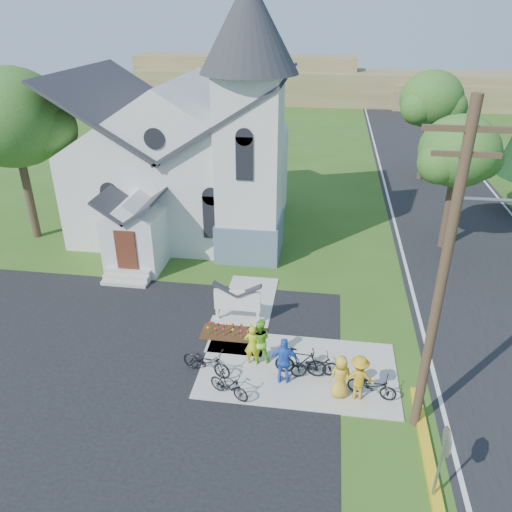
% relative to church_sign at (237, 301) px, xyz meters
% --- Properties ---
extents(ground, '(120.00, 120.00, 0.00)m').
position_rel_church_sign_xyz_m(ground, '(1.20, -3.20, -1.03)').
color(ground, '#335A19').
rests_on(ground, ground).
extents(parking_lot, '(20.00, 16.00, 0.02)m').
position_rel_church_sign_xyz_m(parking_lot, '(-5.80, -5.20, -1.02)').
color(parking_lot, black).
rests_on(parking_lot, ground).
extents(road, '(8.00, 90.00, 0.02)m').
position_rel_church_sign_xyz_m(road, '(11.20, 11.80, -1.02)').
color(road, black).
rests_on(road, ground).
extents(sidewalk, '(7.00, 4.00, 0.05)m').
position_rel_church_sign_xyz_m(sidewalk, '(2.70, -2.70, -1.00)').
color(sidewalk, '#ACA89C').
rests_on(sidewalk, ground).
extents(church, '(12.35, 12.00, 13.00)m').
position_rel_church_sign_xyz_m(church, '(-4.28, 9.28, 4.22)').
color(church, silver).
rests_on(church, ground).
extents(church_sign, '(2.20, 0.40, 1.70)m').
position_rel_church_sign_xyz_m(church_sign, '(0.00, 0.00, 0.00)').
color(church_sign, '#ACA89C').
rests_on(church_sign, ground).
extents(flower_bed, '(2.60, 1.10, 0.07)m').
position_rel_church_sign_xyz_m(flower_bed, '(0.00, -0.90, -0.99)').
color(flower_bed, '#331C0D').
rests_on(flower_bed, ground).
extents(utility_pole, '(3.45, 0.28, 10.00)m').
position_rel_church_sign_xyz_m(utility_pole, '(6.56, -4.70, 4.38)').
color(utility_pole, '#442D22').
rests_on(utility_pole, ground).
extents(stop_sign, '(0.11, 0.76, 2.48)m').
position_rel_church_sign_xyz_m(stop_sign, '(6.63, -7.40, 0.75)').
color(stop_sign, gray).
rests_on(stop_sign, ground).
extents(tree_lot_corner, '(5.60, 5.60, 9.15)m').
position_rel_church_sign_xyz_m(tree_lot_corner, '(-12.80, 6.80, 5.58)').
color(tree_lot_corner, '#39271F').
rests_on(tree_lot_corner, ground).
extents(tree_road_near, '(4.00, 4.00, 7.05)m').
position_rel_church_sign_xyz_m(tree_road_near, '(9.70, 8.80, 4.18)').
color(tree_road_near, '#39271F').
rests_on(tree_road_near, ground).
extents(tree_road_mid, '(4.40, 4.40, 7.80)m').
position_rel_church_sign_xyz_m(tree_road_mid, '(10.20, 20.80, 4.75)').
color(tree_road_mid, '#39271F').
rests_on(tree_road_mid, ground).
extents(distant_hills, '(61.00, 10.00, 5.60)m').
position_rel_church_sign_xyz_m(distant_hills, '(4.56, 53.13, 1.15)').
color(distant_hills, olive).
rests_on(distant_hills, ground).
extents(cyclist_0, '(0.59, 0.39, 1.62)m').
position_rel_church_sign_xyz_m(cyclist_0, '(1.02, -2.59, -0.17)').
color(cyclist_0, '#BCC617').
rests_on(cyclist_0, sidewalk).
extents(bike_0, '(2.02, 1.20, 1.00)m').
position_rel_church_sign_xyz_m(bike_0, '(-0.50, -3.36, -0.48)').
color(bike_0, black).
rests_on(bike_0, sidewalk).
extents(cyclist_1, '(0.91, 0.75, 1.72)m').
position_rel_church_sign_xyz_m(cyclist_1, '(1.24, -2.37, -0.11)').
color(cyclist_1, '#7FDA28').
rests_on(cyclist_1, sidewalk).
extents(bike_1, '(1.57, 1.04, 0.92)m').
position_rel_church_sign_xyz_m(bike_1, '(0.51, -4.40, -0.52)').
color(bike_1, black).
rests_on(bike_1, sidewalk).
extents(cyclist_2, '(1.07, 0.50, 1.79)m').
position_rel_church_sign_xyz_m(cyclist_2, '(2.25, -3.41, -0.08)').
color(cyclist_2, blue).
rests_on(cyclist_2, sidewalk).
extents(bike_2, '(1.77, 0.93, 0.88)m').
position_rel_church_sign_xyz_m(bike_2, '(3.28, -2.97, -0.54)').
color(bike_2, black).
rests_on(bike_2, sidewalk).
extents(cyclist_3, '(1.08, 0.64, 1.65)m').
position_rel_church_sign_xyz_m(cyclist_3, '(4.73, -3.84, -0.15)').
color(cyclist_3, gold).
rests_on(cyclist_3, sidewalk).
extents(bike_3, '(1.86, 0.63, 1.10)m').
position_rel_church_sign_xyz_m(bike_3, '(2.79, -2.96, -0.43)').
color(bike_3, black).
rests_on(bike_3, sidewalk).
extents(cyclist_4, '(0.90, 0.75, 1.58)m').
position_rel_church_sign_xyz_m(cyclist_4, '(4.14, -3.84, -0.18)').
color(cyclist_4, gold).
rests_on(cyclist_4, sidewalk).
extents(bike_4, '(1.72, 0.92, 0.86)m').
position_rel_church_sign_xyz_m(bike_4, '(5.21, -3.69, -0.55)').
color(bike_4, black).
rests_on(bike_4, sidewalk).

